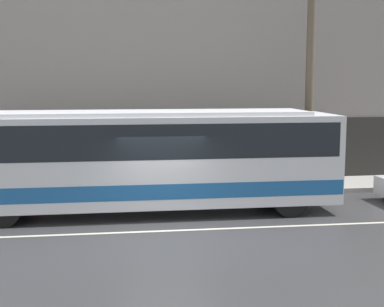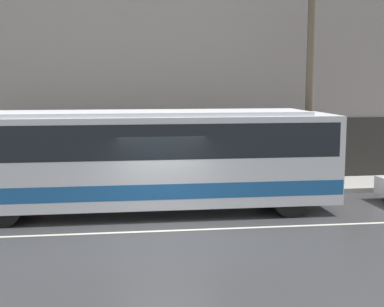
# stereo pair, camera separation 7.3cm
# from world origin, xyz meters

# --- Properties ---
(ground_plane) EXTENTS (60.00, 60.00, 0.00)m
(ground_plane) POSITION_xyz_m (0.00, 0.00, 0.00)
(ground_plane) COLOR #38383A
(sidewalk) EXTENTS (60.00, 2.49, 0.18)m
(sidewalk) POSITION_xyz_m (0.00, 5.25, 0.09)
(sidewalk) COLOR #A09E99
(sidewalk) RESTS_ON ground_plane
(building_facade) EXTENTS (60.00, 0.35, 10.36)m
(building_facade) POSITION_xyz_m (0.00, 6.63, 5.00)
(building_facade) COLOR gray
(building_facade) RESTS_ON ground_plane
(lane_stripe) EXTENTS (54.00, 0.14, 0.01)m
(lane_stripe) POSITION_xyz_m (0.00, 0.00, 0.00)
(lane_stripe) COLOR beige
(lane_stripe) RESTS_ON ground_plane
(transit_bus) EXTENTS (12.35, 2.61, 3.15)m
(transit_bus) POSITION_xyz_m (-0.69, 2.16, 1.77)
(transit_bus) COLOR silver
(transit_bus) RESTS_ON ground_plane
(utility_pole_near) EXTENTS (0.30, 0.30, 6.84)m
(utility_pole_near) POSITION_xyz_m (5.64, 4.50, 3.60)
(utility_pole_near) COLOR brown
(utility_pole_near) RESTS_ON sidewalk
(pedestrian_waiting) EXTENTS (0.36, 0.36, 1.74)m
(pedestrian_waiting) POSITION_xyz_m (-4.08, 5.86, 0.99)
(pedestrian_waiting) COLOR maroon
(pedestrian_waiting) RESTS_ON sidewalk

